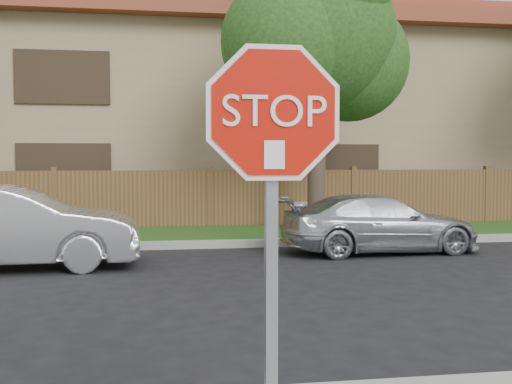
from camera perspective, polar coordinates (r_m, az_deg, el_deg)
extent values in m
cube|color=gray|center=(12.95, -3.29, -4.96)|extent=(70.00, 0.30, 0.15)
cube|color=#1E4714|center=(14.58, -3.93, -4.11)|extent=(70.00, 3.00, 0.12)
cube|color=#533B1D|center=(16.10, -4.43, -0.78)|extent=(70.00, 0.12, 1.60)
cube|color=#9E8A62|center=(21.67, -5.61, 6.05)|extent=(34.00, 8.00, 6.00)
cube|color=brown|center=(22.08, -5.65, 14.51)|extent=(35.20, 9.20, 0.50)
cube|color=brown|center=(22.20, -5.66, 16.03)|extent=(33.00, 5.50, 0.70)
cylinder|color=#382B21|center=(14.79, 5.79, 3.37)|extent=(0.44, 0.44, 3.92)
sphere|color=#1B3B12|center=(15.09, 5.85, 14.60)|extent=(3.80, 3.80, 3.80)
sphere|color=#1B3B12|center=(15.52, 8.84, 12.16)|extent=(3.00, 3.00, 3.00)
sphere|color=#1B3B12|center=(14.47, 3.11, 13.97)|extent=(3.20, 3.20, 3.20)
cube|color=gray|center=(3.30, 1.45, -8.35)|extent=(0.06, 0.06, 2.30)
cylinder|color=white|center=(3.17, 1.68, 7.54)|extent=(1.01, 0.02, 1.01)
cylinder|color=#BA1307|center=(3.16, 1.72, 7.55)|extent=(0.93, 0.02, 0.93)
cube|color=white|center=(3.14, 1.76, 3.57)|extent=(0.11, 0.00, 0.15)
imported|color=silver|center=(11.17, -22.29, -3.17)|extent=(4.41, 1.67, 1.44)
imported|color=#B6B8BD|center=(12.47, 11.70, -2.97)|extent=(4.12, 1.86, 1.17)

